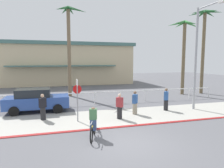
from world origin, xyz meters
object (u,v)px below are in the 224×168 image
stop_sign_bike_lane (77,94)px  streetlight_curb (198,53)px  pedestrian_2 (120,107)px  pedestrian_3 (166,100)px  pedestrian_0 (43,108)px  palm_tree_3 (204,32)px  cyclist_yellow_0 (93,123)px  palm_tree_2 (184,40)px  car_blue_1 (37,100)px  palm_tree_1 (69,34)px  pedestrian_1 (135,104)px

stop_sign_bike_lane → streetlight_curb: size_ratio=0.34×
pedestrian_2 → pedestrian_3: 4.16m
streetlight_curb → pedestrian_0: bearing=178.3°
palm_tree_3 → pedestrian_0: (-16.75, -6.16, -6.13)m
palm_tree_3 → cyclist_yellow_0: bearing=-145.4°
stop_sign_bike_lane → streetlight_curb: (8.87, 0.62, 2.60)m
streetlight_curb → palm_tree_2: size_ratio=0.93×
cyclist_yellow_0 → pedestrian_0: size_ratio=1.07×
stop_sign_bike_lane → car_blue_1: 4.21m
pedestrian_0 → pedestrian_3: 8.65m
streetlight_curb → palm_tree_3: (5.83, 6.48, 2.61)m
streetlight_curb → palm_tree_1: palm_tree_1 is taller
car_blue_1 → pedestrian_2: 6.21m
streetlight_curb → palm_tree_2: palm_tree_2 is taller
car_blue_1 → cyclist_yellow_0: bearing=-62.5°
stop_sign_bike_lane → palm_tree_1: 10.42m
car_blue_1 → pedestrian_2: car_blue_1 is taller
palm_tree_3 → pedestrian_2: bearing=-149.1°
cyclist_yellow_0 → pedestrian_1: pedestrian_1 is taller
pedestrian_0 → pedestrian_3: bearing=0.6°
pedestrian_2 → stop_sign_bike_lane: bearing=176.7°
pedestrian_1 → pedestrian_2: size_ratio=1.00×
pedestrian_1 → pedestrian_3: pedestrian_3 is taller
stop_sign_bike_lane → palm_tree_2: bearing=30.3°
palm_tree_1 → cyclist_yellow_0: bearing=-88.7°
stop_sign_bike_lane → palm_tree_2: size_ratio=0.32×
streetlight_curb → palm_tree_3: bearing=48.0°
streetlight_curb → pedestrian_2: (-6.26, -0.77, -3.53)m
stop_sign_bike_lane → palm_tree_1: palm_tree_1 is taller
palm_tree_1 → car_blue_1: palm_tree_1 is taller
palm_tree_1 → pedestrian_0: size_ratio=5.64×
car_blue_1 → stop_sign_bike_lane: bearing=-50.7°
cyclist_yellow_0 → pedestrian_1: bearing=43.7°
streetlight_curb → cyclist_yellow_0: size_ratio=4.28×
pedestrian_0 → stop_sign_bike_lane: bearing=-24.6°
cyclist_yellow_0 → pedestrian_3: 7.19m
car_blue_1 → cyclist_yellow_0: size_ratio=2.51×
pedestrian_1 → palm_tree_1: bearing=113.6°
pedestrian_0 → palm_tree_2: bearing=23.5°
palm_tree_1 → cyclist_yellow_0: (0.28, -12.00, -5.71)m
streetlight_curb → cyclist_yellow_0: streetlight_curb is taller
palm_tree_1 → streetlight_curb: bearing=-44.9°
cyclist_yellow_0 → pedestrian_3: bearing=31.4°
stop_sign_bike_lane → pedestrian_1: stop_sign_bike_lane is taller
stop_sign_bike_lane → pedestrian_3: 6.74m
stop_sign_bike_lane → pedestrian_0: (-2.05, 0.94, -0.93)m
palm_tree_1 → cyclist_yellow_0: palm_tree_1 is taller
palm_tree_3 → stop_sign_bike_lane: bearing=-154.2°
streetlight_curb → palm_tree_2: (3.39, 6.55, 1.67)m
pedestrian_3 → stop_sign_bike_lane: bearing=-171.2°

